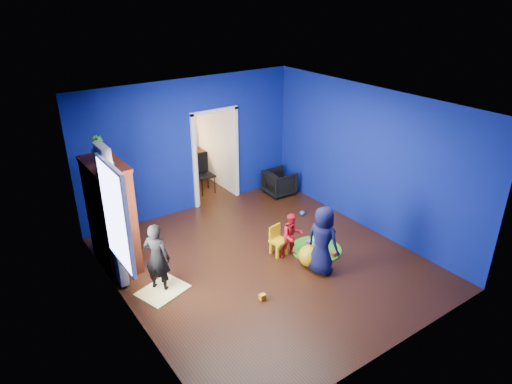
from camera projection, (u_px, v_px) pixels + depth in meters
floor at (265, 262)px, 8.32m from camera, size 5.00×5.50×0.01m
ceiling at (267, 105)px, 7.10m from camera, size 5.00×5.50×0.01m
wall_back at (191, 146)px, 9.76m from camera, size 5.00×0.02×2.90m
wall_front at (396, 265)px, 5.67m from camera, size 5.00×0.02×2.90m
wall_left at (123, 232)px, 6.41m from camera, size 0.02×5.50×2.90m
wall_right at (368, 160)px, 9.01m from camera, size 0.02×5.50×2.90m
alcove at (196, 140)px, 10.80m from camera, size 1.00×1.75×2.50m
armchair at (280, 183)px, 10.88m from camera, size 0.68×0.66×0.59m
child_black at (157, 257)px, 7.35m from camera, size 0.51×0.53×1.22m
child_navy at (323, 240)px, 7.80m from camera, size 0.53×0.69×1.25m
toddler_red at (292, 236)px, 8.33m from camera, size 0.49×0.43×0.87m
vase at (109, 162)px, 7.21m from camera, size 0.22×0.22×0.19m
potted_plant at (97, 147)px, 7.55m from camera, size 0.26×0.26×0.39m
tv_armoire at (111, 215)px, 7.88m from camera, size 0.58×1.14×1.96m
crt_tv at (113, 213)px, 7.89m from camera, size 0.46×0.70×0.54m
yellow_blanket at (163, 291)px, 7.53m from camera, size 0.90×0.80×0.03m
hopper_ball at (310, 256)px, 8.14m from camera, size 0.40×0.40×0.40m
kid_chair at (279, 242)px, 8.48m from camera, size 0.32×0.32×0.50m
play_mat at (316, 249)px, 8.70m from camera, size 0.96×0.96×0.03m
toy_arch at (316, 249)px, 8.69m from camera, size 0.74×0.52×0.86m
window_left at (114, 216)px, 6.64m from camera, size 0.03×0.95×1.55m
curtain at (112, 218)px, 7.23m from camera, size 0.14×0.42×2.40m
doorway at (215, 158)px, 10.24m from camera, size 1.16×0.10×2.10m
study_desk at (187, 166)px, 11.64m from camera, size 0.88×0.44×0.75m
desk_monitor at (183, 143)px, 11.49m from camera, size 0.40×0.05×0.32m
desk_lamp at (174, 147)px, 11.31m from camera, size 0.14×0.14×0.14m
folding_chair at (205, 175)px, 10.89m from camera, size 0.40×0.40×0.92m
book_shelf at (180, 101)px, 11.04m from camera, size 0.88×0.24×0.04m
toy_0 at (334, 255)px, 8.46m from camera, size 0.10×0.08×0.10m
toy_1 at (302, 213)px, 9.98m from camera, size 0.11×0.11×0.11m
toy_2 at (263, 297)px, 7.32m from camera, size 0.10×0.08×0.10m
toy_3 at (289, 232)px, 9.21m from camera, size 0.11×0.11×0.11m
toy_4 at (309, 243)px, 8.84m from camera, size 0.10×0.08×0.10m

